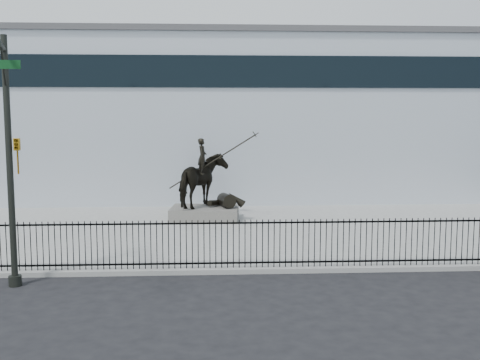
{
  "coord_description": "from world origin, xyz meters",
  "views": [
    {
      "loc": [
        -1.42,
        -15.62,
        4.84
      ],
      "look_at": [
        -0.28,
        6.0,
        2.32
      ],
      "focal_mm": 42.0,
      "sensor_mm": 36.0,
      "label": 1
    }
  ],
  "objects": [
    {
      "name": "statue_plinth",
      "position": [
        -1.7,
        9.31,
        0.43
      ],
      "size": [
        3.16,
        2.32,
        0.56
      ],
      "primitive_type": "cube",
      "rotation": [
        0.0,
        0.0,
        -0.09
      ],
      "color": "#4E4D48",
      "rests_on": "plaza"
    },
    {
      "name": "picket_fence",
      "position": [
        0.0,
        1.25,
        0.9
      ],
      "size": [
        22.1,
        0.1,
        1.5
      ],
      "color": "black",
      "rests_on": "plaza"
    },
    {
      "name": "building",
      "position": [
        0.0,
        20.0,
        4.5
      ],
      "size": [
        44.0,
        14.0,
        9.0
      ],
      "primitive_type": "cube",
      "color": "silver",
      "rests_on": "ground"
    },
    {
      "name": "plaza",
      "position": [
        0.0,
        7.0,
        0.07
      ],
      "size": [
        30.0,
        12.0,
        0.15
      ],
      "primitive_type": "cube",
      "color": "gray",
      "rests_on": "ground"
    },
    {
      "name": "traffic_signal_left",
      "position": [
        -6.75,
        -0.62,
        4.03
      ],
      "size": [
        1.52,
        4.84,
        7.0
      ],
      "color": "black",
      "rests_on": "ground"
    },
    {
      "name": "equestrian_statue",
      "position": [
        -1.64,
        9.3,
        1.89
      ],
      "size": [
        3.83,
        2.54,
        3.25
      ],
      "rotation": [
        0.0,
        0.0,
        -0.09
      ],
      "color": "black",
      "rests_on": "statue_plinth"
    },
    {
      "name": "ground",
      "position": [
        0.0,
        0.0,
        0.0
      ],
      "size": [
        120.0,
        120.0,
        0.0
      ],
      "primitive_type": "plane",
      "color": "black",
      "rests_on": "ground"
    }
  ]
}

